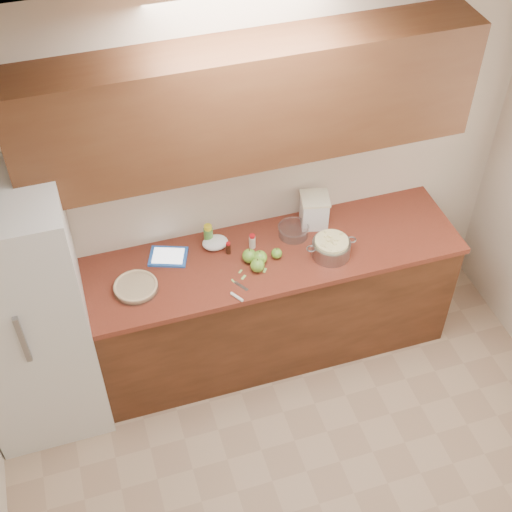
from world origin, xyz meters
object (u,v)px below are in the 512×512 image
object	(u,v)px
colander	(331,248)
flour_canister	(314,210)
tablet	(168,257)
pie	(136,287)

from	to	relation	value
colander	flour_canister	world-z (taller)	flour_canister
flour_canister	tablet	distance (m)	0.99
colander	tablet	world-z (taller)	colander
flour_canister	tablet	bearing A→B (deg)	-178.19
pie	flour_canister	size ratio (longest dim) A/B	1.23
colander	flour_canister	bearing A→B (deg)	89.89
colander	pie	bearing A→B (deg)	176.80
pie	flour_canister	bearing A→B (deg)	11.14
colander	tablet	bearing A→B (deg)	164.14
flour_canister	pie	bearing A→B (deg)	-168.86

